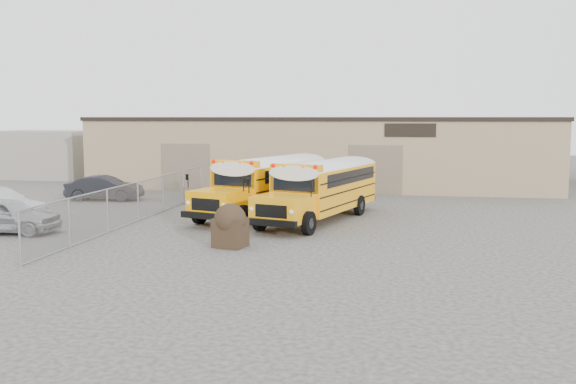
% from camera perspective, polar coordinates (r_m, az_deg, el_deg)
% --- Properties ---
extents(ground, '(120.00, 120.00, 0.00)m').
position_cam_1_polar(ground, '(24.96, -3.19, -4.11)').
color(ground, '#32312E').
rests_on(ground, ground).
extents(warehouse, '(30.20, 10.20, 4.67)m').
position_cam_1_polar(warehouse, '(44.26, 2.93, 3.69)').
color(warehouse, '#997D5F').
rests_on(warehouse, ground).
extents(chainlink_fence, '(0.07, 18.07, 1.81)m').
position_cam_1_polar(chainlink_fence, '(29.55, -13.18, -0.82)').
color(chainlink_fence, gray).
rests_on(chainlink_fence, ground).
extents(distant_building_left, '(8.00, 6.00, 3.60)m').
position_cam_1_polar(distant_building_left, '(53.69, -20.77, 3.17)').
color(distant_building_left, gray).
rests_on(distant_building_left, ground).
extents(school_bus_left, '(5.06, 9.81, 2.80)m').
position_cam_1_polar(school_bus_left, '(36.10, 2.65, 1.82)').
color(school_bus_left, '#FFA103').
rests_on(school_bus_left, ground).
extents(school_bus_right, '(4.75, 9.64, 2.75)m').
position_cam_1_polar(school_bus_right, '(34.56, 6.80, 1.51)').
color(school_bus_right, '#F9A211').
rests_on(school_bus_right, ground).
extents(tarp_bundle, '(1.26, 1.18, 1.59)m').
position_cam_1_polar(tarp_bundle, '(23.16, -5.16, -2.92)').
color(tarp_bundle, black).
rests_on(tarp_bundle, ground).
extents(car_silver, '(4.33, 1.88, 1.46)m').
position_cam_1_polar(car_silver, '(28.24, -23.73, -1.91)').
color(car_silver, '#AAAAAE').
rests_on(car_silver, ground).
extents(car_dark, '(4.35, 1.91, 1.39)m').
position_cam_1_polar(car_dark, '(37.57, -16.00, 0.34)').
color(car_dark, black).
rests_on(car_dark, ground).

